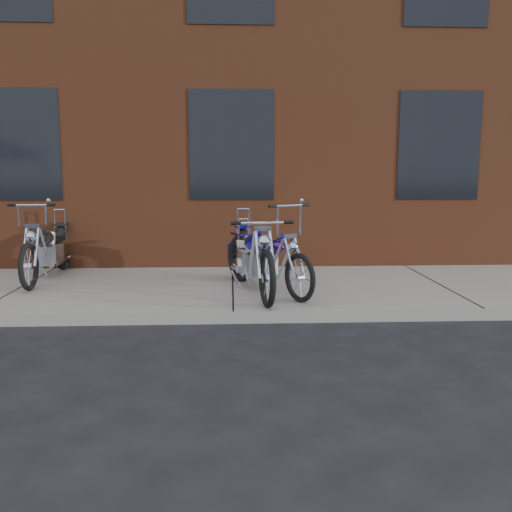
{
  "coord_description": "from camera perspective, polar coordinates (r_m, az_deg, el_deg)",
  "views": [
    {
      "loc": [
        -0.02,
        -6.15,
        1.76
      ],
      "look_at": [
        0.3,
        0.8,
        0.68
      ],
      "focal_mm": 38.0,
      "sensor_mm": 36.0,
      "label": 1
    }
  ],
  "objects": [
    {
      "name": "chopper_third",
      "position": [
        8.83,
        -20.99,
        0.48
      ],
      "size": [
        0.57,
        2.32,
        1.18
      ],
      "rotation": [
        0.0,
        0.0,
        -1.55
      ],
      "color": "black",
      "rests_on": "sidewalk"
    },
    {
      "name": "ground",
      "position": [
        6.4,
        -2.4,
        -7.16
      ],
      "size": [
        120.0,
        120.0,
        0.0
      ],
      "primitive_type": "plane",
      "color": "#29292F",
      "rests_on": "ground"
    },
    {
      "name": "sidewalk",
      "position": [
        7.83,
        -2.46,
        -3.61
      ],
      "size": [
        22.0,
        3.0,
        0.15
      ],
      "primitive_type": "cube",
      "color": "#999894",
      "rests_on": "ground"
    },
    {
      "name": "chopper_blue",
      "position": [
        7.34,
        -0.37,
        -0.3
      ],
      "size": [
        0.65,
        2.47,
        1.08
      ],
      "rotation": [
        0.0,
        0.0,
        -1.42
      ],
      "color": "black",
      "rests_on": "sidewalk"
    },
    {
      "name": "chopper_purple",
      "position": [
        7.41,
        1.01,
        -0.65
      ],
      "size": [
        1.1,
        1.96,
        1.21
      ],
      "rotation": [
        0.0,
        0.0,
        -1.08
      ],
      "color": "black",
      "rests_on": "sidewalk"
    },
    {
      "name": "building_brick",
      "position": [
        14.33,
        -2.67,
        17.82
      ],
      "size": [
        22.0,
        10.0,
        8.0
      ],
      "primitive_type": "cube",
      "color": "brown",
      "rests_on": "ground"
    }
  ]
}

